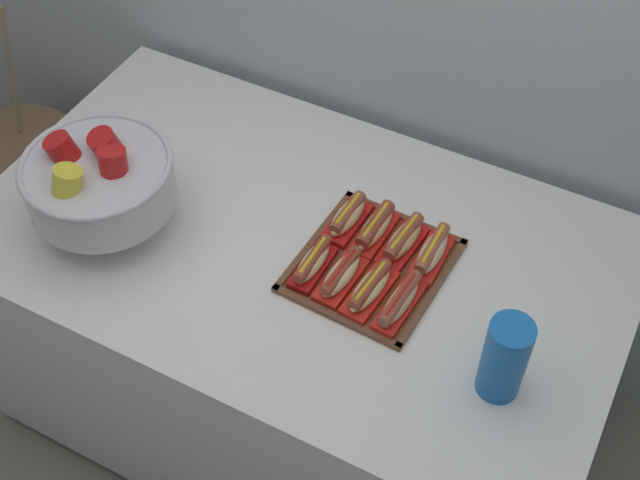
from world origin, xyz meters
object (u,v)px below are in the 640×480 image
hot_dog_0 (313,263)px  hot_dog_7 (432,253)px  cup_stack (504,359)px  hot_dog_1 (341,276)px  hot_dog_5 (375,228)px  hot_dog_2 (370,289)px  hot_dog_4 (348,217)px  serving_tray (372,266)px  hot_dog_3 (400,302)px  punch_bowl (99,180)px  floor_vase (32,194)px  hot_dog_6 (403,241)px  buffet_table (301,329)px

hot_dog_0 → hot_dog_7: (0.23, 0.15, 0.00)m
hot_dog_0 → cup_stack: 0.50m
hot_dog_1 → cup_stack: size_ratio=0.77×
hot_dog_0 → hot_dog_5: (0.08, 0.16, 0.00)m
hot_dog_2 → hot_dog_4: bearing=129.4°
hot_dog_0 → hot_dog_7: size_ratio=0.94×
serving_tray → hot_dog_3: 0.14m
hot_dog_7 → hot_dog_4: bearing=177.2°
serving_tray → punch_bowl: (-0.63, -0.17, 0.14)m
floor_vase → punch_bowl: 1.07m
hot_dog_6 → cup_stack: 0.42m
hot_dog_3 → punch_bowl: 0.75m
hot_dog_1 → hot_dog_6: (0.08, 0.16, 0.00)m
floor_vase → hot_dog_0: 1.40m
hot_dog_3 → floor_vase: bearing=169.6°
hot_dog_2 → hot_dog_5: (-0.07, 0.17, 0.00)m
hot_dog_0 → cup_stack: (0.49, -0.09, 0.07)m
floor_vase → hot_dog_6: 1.52m
serving_tray → hot_dog_3: hot_dog_3 is taller
floor_vase → hot_dog_3: 1.60m
floor_vase → hot_dog_5: 1.46m
floor_vase → hot_dog_6: (1.40, -0.10, 0.60)m
hot_dog_4 → hot_dog_5: (0.07, -0.00, 0.00)m
floor_vase → hot_dog_7: 1.59m
hot_dog_3 → hot_dog_4: size_ratio=1.09×
hot_dog_7 → punch_bowl: size_ratio=0.45×
hot_dog_0 → hot_dog_7: hot_dog_7 is taller
hot_dog_2 → serving_tray: bearing=111.6°
hot_dog_7 → serving_tray: bearing=-146.6°
hot_dog_4 → hot_dog_6: same height
hot_dog_1 → hot_dog_5: 0.17m
floor_vase → hot_dog_4: size_ratio=6.56×
hot_dog_7 → punch_bowl: (-0.75, -0.25, 0.11)m
hot_dog_4 → hot_dog_7: same height
hot_dog_1 → hot_dog_6: bearing=62.7°
serving_tray → hot_dog_4: size_ratio=2.37×
buffet_table → hot_dog_5: size_ratio=9.43×
hot_dog_0 → hot_dog_4: (0.01, 0.16, 0.00)m
hot_dog_4 → cup_stack: size_ratio=0.75×
hot_dog_3 → hot_dog_6: (-0.07, 0.17, 0.00)m
floor_vase → hot_dog_6: floor_vase is taller
hot_dog_6 → buffet_table: bearing=-160.1°
cup_stack → hot_dog_2: bearing=165.6°
punch_bowl → hot_dog_1: bearing=8.5°
serving_tray → hot_dog_4: bearing=140.9°
hot_dog_0 → hot_dog_1: size_ratio=0.93×
buffet_table → floor_vase: (-1.16, 0.19, -0.19)m
floor_vase → hot_dog_2: 1.54m
hot_dog_1 → hot_dog_7: size_ratio=1.01×
hot_dog_3 → serving_tray: bearing=140.9°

